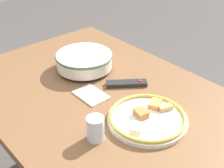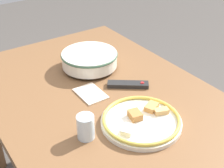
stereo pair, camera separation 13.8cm
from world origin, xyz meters
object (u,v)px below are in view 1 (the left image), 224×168
at_px(food_plate, 147,118).
at_px(tv_remote, 127,84).
at_px(noodle_bowl, 84,61).
at_px(drinking_glass, 95,129).

bearing_deg(food_plate, tv_remote, 153.93).
bearing_deg(food_plate, noodle_bowl, 172.61).
bearing_deg(drinking_glass, noodle_bowl, 147.61).
height_order(noodle_bowl, tv_remote, noodle_bowl).
xyz_separation_m(noodle_bowl, drinking_glass, (0.44, -0.28, -0.00)).
relative_size(tv_remote, drinking_glass, 1.88).
height_order(noodle_bowl, drinking_glass, drinking_glass).
distance_m(food_plate, tv_remote, 0.28).
distance_m(food_plate, drinking_glass, 0.23).
xyz_separation_m(food_plate, drinking_glass, (-0.05, -0.22, 0.03)).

